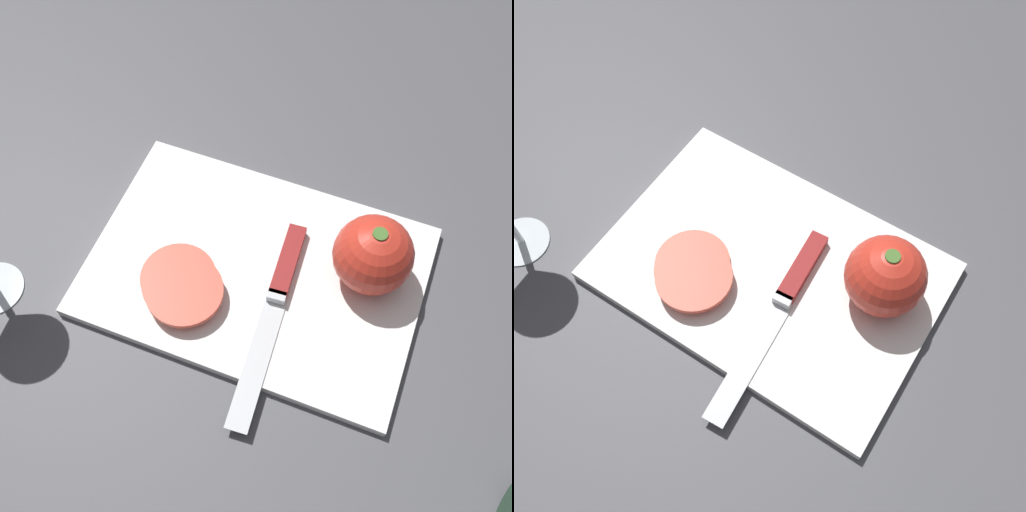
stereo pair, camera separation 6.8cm
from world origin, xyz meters
The scene contains 5 objects.
ground_plane centered at (0.00, 0.00, 0.00)m, with size 3.00×3.00×0.00m, color #4C4C51.
cutting_board centered at (0.07, 0.03, 0.01)m, with size 0.39×0.26×0.01m.
whole_tomato centered at (0.20, 0.07, 0.06)m, with size 0.09×0.09×0.09m.
knife centered at (0.11, 0.02, 0.02)m, with size 0.04×0.25×0.01m.
tomato_slice_stack_near centered at (0.00, -0.02, 0.02)m, with size 0.11×0.11×0.02m.
Camera 2 is at (0.25, -0.25, 0.64)m, focal length 42.00 mm.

